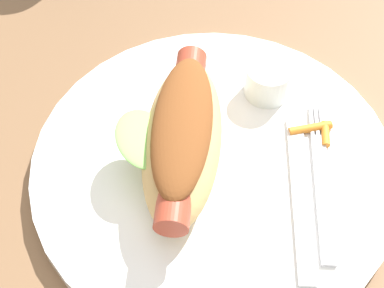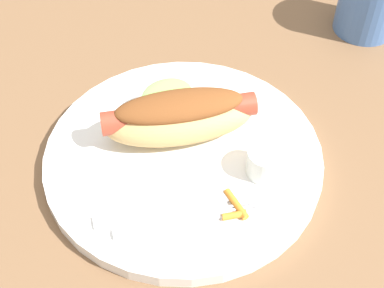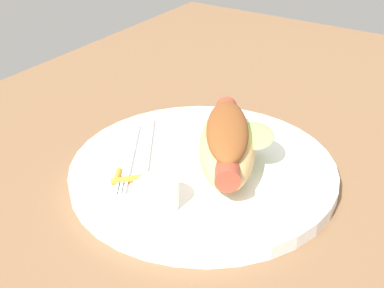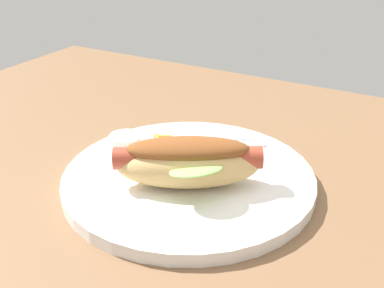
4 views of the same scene
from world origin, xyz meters
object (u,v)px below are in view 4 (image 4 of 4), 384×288
sauce_ramekin (126,146)px  fork (198,140)px  plate (189,179)px  hot_dog (189,160)px  knife (209,145)px  carrot_garnish (161,140)px

sauce_ramekin → fork: bearing=56.1°
plate → hot_dog: hot_dog is taller
sauce_ramekin → knife: size_ratio=0.27×
hot_dog → carrot_garnish: (-8.82, 7.66, -2.76)cm
plate → sauce_ramekin: (-9.09, -0.38, 2.36)cm
sauce_ramekin → fork: 10.64cm
sauce_ramekin → fork: size_ratio=0.30×
plate → carrot_garnish: 9.39cm
fork → knife: same height
knife → carrot_garnish: size_ratio=3.99×
knife → carrot_garnish: 6.69cm
fork → knife: (2.03, -0.85, -0.02)cm
plate → fork: size_ratio=2.28×
plate → sauce_ramekin: sauce_ramekin is taller
carrot_garnish → knife: bearing=17.7°
sauce_ramekin → fork: sauce_ramekin is taller
plate → carrot_garnish: (-7.53, 5.48, 1.17)cm
sauce_ramekin → knife: 11.28cm
sauce_ramekin → knife: sauce_ramekin is taller
hot_dog → knife: hot_dog is taller
fork → plate: bearing=78.8°
carrot_garnish → sauce_ramekin: bearing=-104.9°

